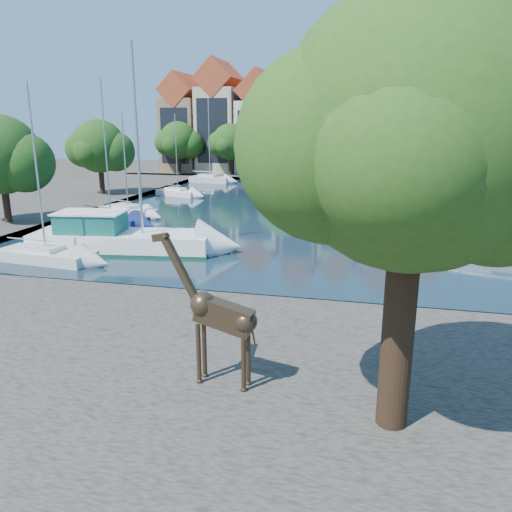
{
  "coord_description": "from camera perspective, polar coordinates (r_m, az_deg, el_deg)",
  "views": [
    {
      "loc": [
        6.68,
        -20.99,
        8.13
      ],
      "look_at": [
        2.22,
        -2.0,
        2.86
      ],
      "focal_mm": 35.0,
      "sensor_mm": 36.0,
      "label": 1
    }
  ],
  "objects": [
    {
      "name": "far_tree_far_east",
      "position": [
        72.46,
        22.75,
        11.57
      ],
      "size": [
        6.76,
        5.2,
        7.36
      ],
      "color": "#332114",
      "rests_on": "far_quay"
    },
    {
      "name": "far_quay",
      "position": [
        77.68,
        8.32,
        9.15
      ],
      "size": [
        60.0,
        16.0,
        0.5
      ],
      "primitive_type": "cube",
      "color": "#514E46",
      "rests_on": "ground"
    },
    {
      "name": "townhouse_center",
      "position": [
        77.72,
        5.51,
        15.24
      ],
      "size": [
        5.44,
        9.18,
        16.93
      ],
      "color": "brown",
      "rests_on": "far_quay"
    },
    {
      "name": "sailboat_right_a",
      "position": [
        34.51,
        22.54,
        1.46
      ],
      "size": [
        7.12,
        4.15,
        12.0
      ],
      "color": "silver",
      "rests_on": "water_basin"
    },
    {
      "name": "far_tree_east",
      "position": [
        71.63,
        16.32,
        12.23
      ],
      "size": [
        7.54,
        5.8,
        7.84
      ],
      "color": "#332114",
      "rests_on": "far_quay"
    },
    {
      "name": "ground",
      "position": [
        23.48,
        -4.18,
        -5.17
      ],
      "size": [
        160.0,
        160.0,
        0.0
      ],
      "primitive_type": "plane",
      "color": "#38332B",
      "rests_on": "ground"
    },
    {
      "name": "motorsailer",
      "position": [
        33.18,
        -15.64,
        2.24
      ],
      "size": [
        11.74,
        4.88,
        12.6
      ],
      "color": "white",
      "rests_on": "water_basin"
    },
    {
      "name": "townhouse_east_end",
      "position": [
        77.44,
        19.95,
        13.5
      ],
      "size": [
        5.44,
        9.18,
        14.43
      ],
      "color": "#8A5C42",
      "rests_on": "far_quay"
    },
    {
      "name": "far_tree_mid_east",
      "position": [
        71.7,
        9.77,
        12.52
      ],
      "size": [
        7.02,
        5.4,
        7.52
      ],
      "color": "#332114",
      "rests_on": "far_quay"
    },
    {
      "name": "side_tree_left_near",
      "position": [
        43.07,
        -27.07,
        10.0
      ],
      "size": [
        7.8,
        6.0,
        8.2
      ],
      "color": "#332114",
      "rests_on": "left_quay"
    },
    {
      "name": "townhouse_east_mid",
      "position": [
        77.0,
        15.06,
        14.62
      ],
      "size": [
        6.43,
        9.18,
        16.65
      ],
      "color": "beige",
      "rests_on": "far_quay"
    },
    {
      "name": "water_basin",
      "position": [
        46.2,
        4.71,
        4.99
      ],
      "size": [
        38.0,
        50.0,
        0.08
      ],
      "primitive_type": "cube",
      "color": "black",
      "rests_on": "ground"
    },
    {
      "name": "near_quay",
      "position": [
        17.39,
        -11.2,
        -12.13
      ],
      "size": [
        50.0,
        14.0,
        0.5
      ],
      "primitive_type": "cube",
      "color": "#514E46",
      "rests_on": "ground"
    },
    {
      "name": "far_tree_far_west",
      "position": [
        77.04,
        -8.79,
        12.77
      ],
      "size": [
        7.28,
        5.6,
        7.68
      ],
      "color": "#332114",
      "rests_on": "far_quay"
    },
    {
      "name": "townhouse_west_mid",
      "position": [
        80.54,
        -4.03,
        15.17
      ],
      "size": [
        5.94,
        9.18,
        16.79
      ],
      "color": "beige",
      "rests_on": "far_quay"
    },
    {
      "name": "far_tree_west",
      "position": [
        74.45,
        -2.92,
        12.76
      ],
      "size": [
        6.76,
        5.2,
        7.36
      ],
      "color": "#332114",
      "rests_on": "far_quay"
    },
    {
      "name": "sailboat_right_b",
      "position": [
        38.73,
        25.36,
        2.41
      ],
      "size": [
        7.42,
        4.94,
        9.4
      ],
      "color": "navy",
      "rests_on": "water_basin"
    },
    {
      "name": "plane_tree",
      "position": [
        12.03,
        18.09,
        12.21
      ],
      "size": [
        8.32,
        6.4,
        10.62
      ],
      "color": "#332114",
      "rests_on": "near_quay"
    },
    {
      "name": "sailboat_left_c",
      "position": [
        45.68,
        -14.4,
        5.15
      ],
      "size": [
        6.01,
        3.98,
        8.75
      ],
      "color": "silver",
      "rests_on": "water_basin"
    },
    {
      "name": "sailboat_left_b",
      "position": [
        42.12,
        -16.25,
        4.26
      ],
      "size": [
        6.79,
        4.02,
        11.3
      ],
      "color": "navy",
      "rests_on": "water_basin"
    },
    {
      "name": "giraffe_statue",
      "position": [
        14.66,
        -4.57,
        -6.59
      ],
      "size": [
        3.17,
        0.7,
        4.52
      ],
      "color": "#3B2C1D",
      "rests_on": "near_quay"
    },
    {
      "name": "left_quay",
      "position": [
        55.59,
        -21.83,
        5.9
      ],
      "size": [
        14.0,
        52.0,
        0.5
      ],
      "primitive_type": "cube",
      "color": "#514E46",
      "rests_on": "ground"
    },
    {
      "name": "far_tree_mid_west",
      "position": [
        72.64,
        3.32,
        12.87
      ],
      "size": [
        7.8,
        6.0,
        8.0
      ],
      "color": "#332114",
      "rests_on": "far_quay"
    },
    {
      "name": "townhouse_west_inner",
      "position": [
        78.88,
        0.65,
        14.56
      ],
      "size": [
        6.43,
        9.18,
        15.15
      ],
      "color": "silver",
      "rests_on": "far_quay"
    },
    {
      "name": "side_tree_left_far",
      "position": [
        56.78,
        -17.4,
        11.69
      ],
      "size": [
        7.28,
        5.6,
        7.88
      ],
      "color": "#332114",
      "rests_on": "left_quay"
    },
    {
      "name": "townhouse_west_end",
      "position": [
        82.51,
        -8.13,
        14.45
      ],
      "size": [
        5.44,
        9.18,
        14.93
      ],
      "color": "#886A4A",
      "rests_on": "far_quay"
    },
    {
      "name": "sailboat_right_d",
      "position": [
        60.45,
        21.18,
        6.96
      ],
      "size": [
        4.77,
        2.24,
        8.38
      ],
      "color": "white",
      "rests_on": "water_basin"
    },
    {
      "name": "sailboat_left_a",
      "position": [
        32.1,
        -22.87,
        0.34
      ],
      "size": [
        6.18,
        2.73,
        10.15
      ],
      "color": "silver",
      "rests_on": "water_basin"
    },
    {
      "name": "townhouse_east_inner",
      "position": [
        77.12,
        10.06,
        14.61
      ],
      "size": [
        5.94,
        9.18,
        15.79
      ],
      "color": "tan",
      "rests_on": "far_quay"
    },
    {
      "name": "sailboat_left_d",
      "position": [
        56.83,
        -8.92,
        7.3
      ],
      "size": [
        5.42,
        3.37,
        8.89
      ],
      "color": "white",
      "rests_on": "water_basin"
    },
    {
      "name": "sailboat_right_c",
      "position": [
        47.1,
        23.28,
        4.66
      ],
      "size": [
        6.12,
        3.85,
        9.67
      ],
      "color": "white",
      "rests_on": "water_basin"
    },
    {
      "name": "sailboat_left_e",
      "position": [
        68.91,
        -5.27,
        8.89
      ],
      "size": [
        5.8,
        2.65,
        10.96
      ],
      "color": "silver",
      "rests_on": "water_basin"
    }
  ]
}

